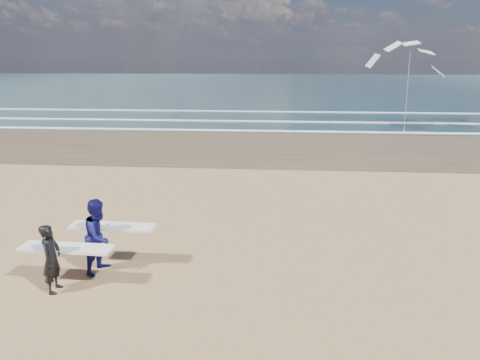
{
  "coord_description": "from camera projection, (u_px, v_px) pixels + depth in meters",
  "views": [
    {
      "loc": [
        3.75,
        -7.98,
        5.3
      ],
      "look_at": [
        2.63,
        6.0,
        1.21
      ],
      "focal_mm": 32.0,
      "sensor_mm": 36.0,
      "label": 1
    }
  ],
  "objects": [
    {
      "name": "kite_1",
      "position": [
        409.0,
        71.0,
        32.23
      ],
      "size": [
        6.05,
        4.77,
        7.38
      ],
      "color": "slate",
      "rests_on": "ground"
    },
    {
      "name": "foam_breakers",
      "position": [
        474.0,
        123.0,
        34.76
      ],
      "size": [
        220.0,
        11.7,
        0.05
      ],
      "color": "white",
      "rests_on": "ground"
    },
    {
      "name": "surfer_near",
      "position": [
        54.0,
        257.0,
        9.84
      ],
      "size": [
        2.22,
        0.96,
        1.65
      ],
      "color": "black",
      "rests_on": "ground"
    },
    {
      "name": "surfer_far",
      "position": [
        100.0,
        235.0,
        10.73
      ],
      "size": [
        2.21,
        1.18,
        1.92
      ],
      "color": "#0F0D4C",
      "rests_on": "ground"
    },
    {
      "name": "ocean",
      "position": [
        365.0,
        86.0,
        76.78
      ],
      "size": [
        220.0,
        100.0,
        0.02
      ],
      "primitive_type": "cube",
      "color": "#193038",
      "rests_on": "ground"
    }
  ]
}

